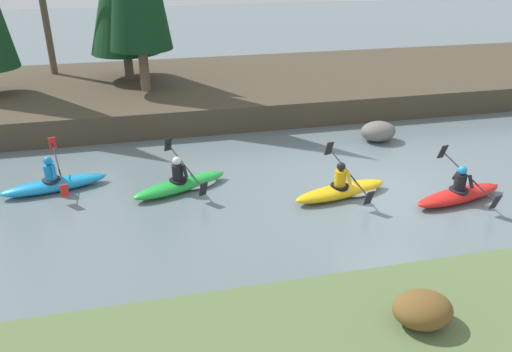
{
  "coord_description": "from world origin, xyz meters",
  "views": [
    {
      "loc": [
        -6.3,
        -10.64,
        6.13
      ],
      "look_at": [
        -3.62,
        0.88,
        0.55
      ],
      "focal_mm": 35.0,
      "sensor_mm": 36.0,
      "label": 1
    }
  ],
  "objects_px": {
    "kayaker_lead": "(460,193)",
    "kayaker_middle": "(345,189)",
    "kayaker_trailing": "(184,183)",
    "kayaker_far_back": "(55,183)",
    "boulder_midstream": "(378,131)"
  },
  "relations": [
    {
      "from": "kayaker_lead",
      "to": "boulder_midstream",
      "type": "relative_size",
      "value": 2.34
    },
    {
      "from": "kayaker_lead",
      "to": "kayaker_trailing",
      "type": "xyz_separation_m",
      "value": [
        -6.9,
        2.28,
        -0.02
      ]
    },
    {
      "from": "kayaker_far_back",
      "to": "boulder_midstream",
      "type": "height_order",
      "value": "kayaker_far_back"
    },
    {
      "from": "kayaker_middle",
      "to": "kayaker_trailing",
      "type": "xyz_separation_m",
      "value": [
        -4.1,
        1.34,
        0.0
      ]
    },
    {
      "from": "kayaker_trailing",
      "to": "kayaker_middle",
      "type": "bearing_deg",
      "value": -40.59
    },
    {
      "from": "boulder_midstream",
      "to": "kayaker_middle",
      "type": "bearing_deg",
      "value": -126.74
    },
    {
      "from": "kayaker_far_back",
      "to": "kayaker_lead",
      "type": "bearing_deg",
      "value": -29.17
    },
    {
      "from": "kayaker_trailing",
      "to": "kayaker_lead",
      "type": "bearing_deg",
      "value": -40.67
    },
    {
      "from": "kayaker_middle",
      "to": "kayaker_far_back",
      "type": "xyz_separation_m",
      "value": [
        -7.5,
        2.08,
        0.02
      ]
    },
    {
      "from": "kayaker_lead",
      "to": "kayaker_middle",
      "type": "height_order",
      "value": "same"
    },
    {
      "from": "boulder_midstream",
      "to": "kayaker_trailing",
      "type": "bearing_deg",
      "value": -161.91
    },
    {
      "from": "kayaker_trailing",
      "to": "boulder_midstream",
      "type": "bearing_deg",
      "value": -4.33
    },
    {
      "from": "kayaker_lead",
      "to": "kayaker_middle",
      "type": "distance_m",
      "value": 2.96
    },
    {
      "from": "kayaker_far_back",
      "to": "boulder_midstream",
      "type": "bearing_deg",
      "value": -4.65
    },
    {
      "from": "kayaker_middle",
      "to": "kayaker_trailing",
      "type": "relative_size",
      "value": 1.02
    }
  ]
}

